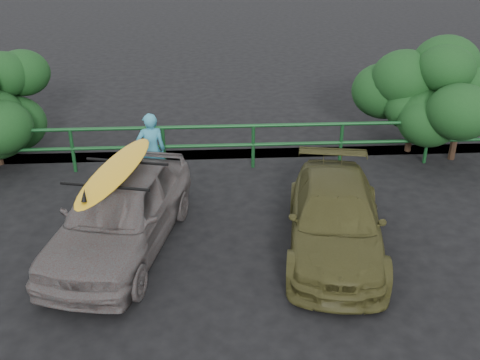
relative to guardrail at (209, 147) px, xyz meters
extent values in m
plane|color=black|center=(0.00, -5.00, -0.52)|extent=(80.00, 80.00, 0.00)
imported|color=#5F5654|center=(-1.49, -3.19, 0.16)|extent=(2.50, 4.28, 1.37)
imported|color=#46431F|center=(2.10, -3.42, 0.04)|extent=(2.20, 4.04, 1.11)
imported|color=teal|center=(-1.18, -0.82, 0.28)|extent=(0.65, 0.49, 1.61)
ellipsoid|color=yellow|center=(-1.49, -3.19, 0.94)|extent=(1.22, 2.87, 0.08)
camera|label=1|loc=(0.02, -11.11, 4.52)|focal=40.00mm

